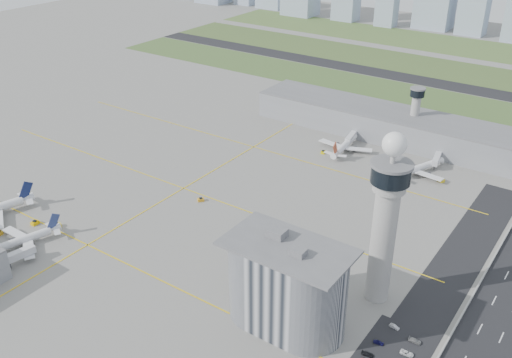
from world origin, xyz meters
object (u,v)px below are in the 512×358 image
Objects in this scene: tug_3 at (201,199)px; car_lot_11 at (415,341)px; secondary_tower at (415,110)px; admin_building at (286,285)px; airplane_far_a at (346,141)px; car_lot_4 at (379,342)px; airplane_far_b at (420,164)px; car_lot_10 at (407,353)px; jet_bridge_near_2 at (0,265)px; jet_bridge_far_0 at (354,135)px; car_lot_5 at (394,327)px; tug_4 at (323,152)px; tug_5 at (441,180)px; control_tower at (386,214)px; airplane_near_c at (18,237)px; car_lot_3 at (368,354)px; tug_1 at (57,225)px; jet_bridge_far_1 at (438,156)px; tug_2 at (35,222)px.

tug_3 is 0.70× the size of car_lot_11.
secondary_tower is 0.76× the size of admin_building.
car_lot_4 is (78.53, -130.75, -4.60)m from airplane_far_a.
airplane_far_b is 8.37× the size of car_lot_10.
airplane_far_a is at bearing -7.83° from jet_bridge_near_2.
jet_bridge_far_0 reaches higher than car_lot_10.
jet_bridge_far_0 is 158.78m from car_lot_5.
jet_bridge_far_0 is at bearing 2.52° from airplane_far_a.
tug_4 is 0.85× the size of tug_5.
car_lot_11 is at bearing -137.18° from airplane_far_b.
control_tower reaches higher than tug_3.
tug_3 is at bearing -8.03° from jet_bridge_near_2.
secondary_tower is (-42.00, 142.00, -16.24)m from control_tower.
airplane_near_c is 146.24m from car_lot_3.
admin_building is 45.60m from car_lot_11.
jet_bridge_near_2 is at bearing -57.51° from tug_1.
jet_bridge_near_2 is 140.94m from car_lot_3.
tug_3 is 114.56m from car_lot_4.
jet_bridge_far_1 is (3.28, 19.92, -2.27)m from airplane_far_b.
control_tower is at bearing -51.10° from jet_bridge_near_2.
secondary_tower is 44.45m from airplane_far_b.
admin_building is at bearing 108.82° from car_lot_11.
car_lot_11 is (10.21, 14.30, 0.06)m from car_lot_3.
tug_3 is at bearing 73.10° from tug_1.
airplane_near_c reaches higher than car_lot_4.
car_lot_10 is at bearing 5.00° from tug_2.
car_lot_11 is at bearing -42.55° from car_lot_3.
car_lot_10 is (95.64, -118.24, -0.26)m from tug_4.
jet_bridge_far_1 is at bearing -18.55° from jet_bridge_near_2.
jet_bridge_far_1 is 205.61m from tug_2.
tug_1 is (-113.70, -160.32, -1.84)m from jet_bridge_far_1.
admin_building is 91.40m from tug_3.
car_lot_3 is at bearing 2.66° from tug_2.
car_lot_5 is (32.04, -135.92, -2.27)m from jet_bridge_far_1.
car_lot_3 is at bearing 20.63° from tug_1.
admin_building is 3.00× the size of jet_bridge_far_1.
car_lot_4 is at bearing 119.13° from airplane_near_c.
airplane_far_a is at bearing 174.28° from airplane_near_c.
admin_building is 11.92× the size of car_lot_5.
car_lot_10 is (9.38, 0.66, 0.01)m from car_lot_4.
tug_1 is at bearing -129.20° from tug_4.
secondary_tower is 137.51m from tug_3.
tug_5 is 0.81× the size of car_lot_11.
jet_bridge_far_1 is at bearing 80.00° from jet_bridge_far_0.
jet_bridge_far_0 reaches higher than car_lot_4.
tug_3 is at bearing 84.62° from car_lot_5.
tug_3 reaches higher than car_lot_3.
car_lot_10 is (163.71, 19.19, -0.36)m from tug_2.
admin_building is 10.75× the size of car_lot_3.
airplane_far_a is at bearing 41.26° from tug_4.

